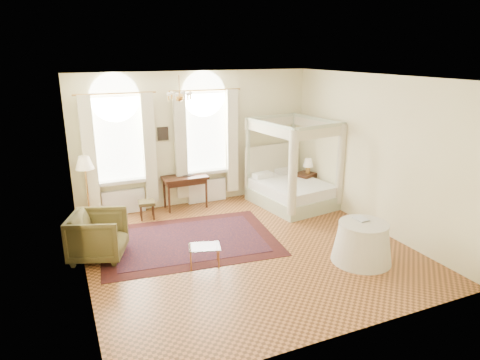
% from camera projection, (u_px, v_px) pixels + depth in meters
% --- Properties ---
extents(ground, '(6.00, 6.00, 0.00)m').
position_uv_depth(ground, '(246.00, 248.00, 8.48)').
color(ground, '#AA6331').
rests_on(ground, ground).
extents(room_walls, '(6.00, 6.00, 6.00)m').
position_uv_depth(room_walls, '(247.00, 151.00, 7.91)').
color(room_walls, '#FFF7C2').
rests_on(room_walls, ground).
extents(window_left, '(1.62, 0.27, 3.29)m').
position_uv_depth(window_left, '(120.00, 153.00, 9.84)').
color(window_left, white).
rests_on(window_left, room_walls).
extents(window_right, '(1.62, 0.27, 3.29)m').
position_uv_depth(window_right, '(206.00, 146.00, 10.64)').
color(window_right, white).
rests_on(window_right, room_walls).
extents(chandelier, '(0.51, 0.45, 0.50)m').
position_uv_depth(chandelier, '(180.00, 96.00, 8.34)').
color(chandelier, '#B4813C').
rests_on(chandelier, room_walls).
extents(wall_pictures, '(2.54, 0.03, 0.39)m').
position_uv_depth(wall_pictures, '(200.00, 129.00, 10.57)').
color(wall_pictures, black).
rests_on(wall_pictures, room_walls).
extents(canopy_bed, '(1.89, 2.21, 2.16)m').
position_uv_depth(canopy_bed, '(292.00, 186.00, 10.75)').
color(canopy_bed, '#B1BA97').
rests_on(canopy_bed, ground).
extents(nightstand, '(0.59, 0.57, 0.67)m').
position_uv_depth(nightstand, '(305.00, 185.00, 11.34)').
color(nightstand, '#3B1E10').
rests_on(nightstand, ground).
extents(nightstand_lamp, '(0.27, 0.27, 0.39)m').
position_uv_depth(nightstand_lamp, '(308.00, 164.00, 11.17)').
color(nightstand_lamp, '#B4813C').
rests_on(nightstand_lamp, nightstand).
extents(writing_desk, '(1.08, 0.57, 0.81)m').
position_uv_depth(writing_desk, '(185.00, 181.00, 10.48)').
color(writing_desk, '#3B1E10').
rests_on(writing_desk, ground).
extents(laptop, '(0.34, 0.28, 0.02)m').
position_uv_depth(laptop, '(187.00, 175.00, 10.52)').
color(laptop, black).
rests_on(laptop, writing_desk).
extents(stool, '(0.41, 0.41, 0.42)m').
position_uv_depth(stool, '(147.00, 204.00, 9.89)').
color(stool, '#453C1D').
rests_on(stool, ground).
extents(armchair, '(1.24, 1.22, 0.89)m').
position_uv_depth(armchair, '(98.00, 236.00, 7.97)').
color(armchair, '#4C4320').
rests_on(armchair, ground).
extents(coffee_table, '(0.65, 0.54, 0.39)m').
position_uv_depth(coffee_table, '(204.00, 248.00, 7.68)').
color(coffee_table, white).
rests_on(coffee_table, ground).
extents(floor_lamp, '(0.39, 0.39, 1.53)m').
position_uv_depth(floor_lamp, '(85.00, 166.00, 9.43)').
color(floor_lamp, '#B4813C').
rests_on(floor_lamp, ground).
extents(oriental_rug, '(3.74, 2.87, 0.01)m').
position_uv_depth(oriental_rug, '(189.00, 241.00, 8.79)').
color(oriental_rug, '#41140F').
rests_on(oriental_rug, ground).
extents(side_table, '(1.10, 1.10, 0.75)m').
position_uv_depth(side_table, '(362.00, 242.00, 7.86)').
color(side_table, '#ECE6CD').
rests_on(side_table, ground).
extents(book, '(0.21, 0.28, 0.03)m').
position_uv_depth(book, '(356.00, 220.00, 7.87)').
color(book, black).
rests_on(book, side_table).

